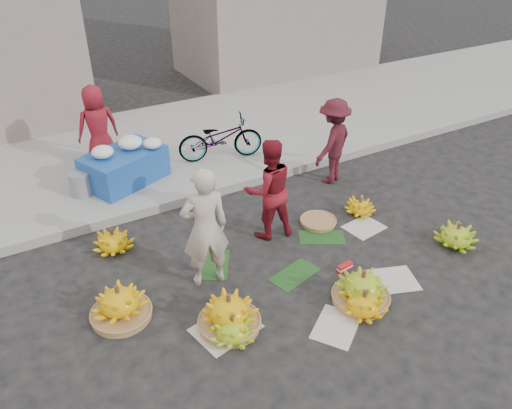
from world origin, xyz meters
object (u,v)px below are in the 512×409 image
flower_table (125,165)px  bicycle (220,138)px  banana_bunch_0 (229,313)px  banana_bunch_4 (457,235)px  vendor_cream (205,228)px

flower_table → bicycle: bearing=-22.8°
banana_bunch_0 → banana_bunch_4: banana_bunch_0 is taller
vendor_cream → banana_bunch_4: bearing=171.9°
banana_bunch_0 → vendor_cream: 1.05m
flower_table → bicycle: 1.75m
vendor_cream → banana_bunch_0: bearing=90.1°
vendor_cream → bicycle: (1.60, 2.85, -0.28)m
vendor_cream → flower_table: (-0.15, 2.85, -0.37)m
banana_bunch_0 → banana_bunch_4: 3.47m
banana_bunch_0 → flower_table: 3.71m
banana_bunch_0 → banana_bunch_4: size_ratio=1.00×
banana_bunch_0 → bicycle: 4.10m
vendor_cream → bicycle: size_ratio=1.06×
banana_bunch_4 → vendor_cream: (-3.32, 1.03, 0.64)m
banana_bunch_4 → flower_table: (-3.47, 3.88, 0.27)m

